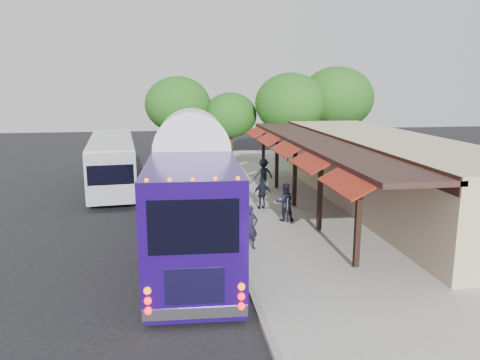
{
  "coord_description": "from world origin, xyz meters",
  "views": [
    {
      "loc": [
        -2.2,
        -18.01,
        6.24
      ],
      "look_at": [
        0.91,
        3.1,
        1.8
      ],
      "focal_mm": 35.0,
      "sensor_mm": 36.0,
      "label": 1
    }
  ],
  "objects_px": {
    "ped_d": "(263,174)",
    "sign_board": "(288,205)",
    "coach_bus": "(193,189)",
    "ped_a": "(250,228)",
    "ped_b": "(285,202)",
    "city_bus": "(112,160)",
    "ped_c": "(262,193)"
  },
  "relations": [
    {
      "from": "city_bus",
      "to": "ped_b",
      "type": "bearing_deg",
      "value": -51.74
    },
    {
      "from": "sign_board",
      "to": "ped_d",
      "type": "bearing_deg",
      "value": 97.89
    },
    {
      "from": "ped_a",
      "to": "ped_b",
      "type": "distance_m",
      "value": 4.02
    },
    {
      "from": "ped_d",
      "to": "sign_board",
      "type": "bearing_deg",
      "value": 76.2
    },
    {
      "from": "coach_bus",
      "to": "ped_a",
      "type": "bearing_deg",
      "value": -27.88
    },
    {
      "from": "coach_bus",
      "to": "ped_a",
      "type": "distance_m",
      "value": 2.69
    },
    {
      "from": "ped_a",
      "to": "ped_d",
      "type": "bearing_deg",
      "value": 56.69
    },
    {
      "from": "ped_b",
      "to": "ped_d",
      "type": "distance_m",
      "value": 6.51
    },
    {
      "from": "ped_b",
      "to": "ped_c",
      "type": "relative_size",
      "value": 1.11
    },
    {
      "from": "ped_a",
      "to": "sign_board",
      "type": "distance_m",
      "value": 3.85
    },
    {
      "from": "ped_b",
      "to": "ped_d",
      "type": "relative_size",
      "value": 0.96
    },
    {
      "from": "city_bus",
      "to": "ped_b",
      "type": "xyz_separation_m",
      "value": [
        8.5,
        -8.75,
        -0.67
      ]
    },
    {
      "from": "ped_d",
      "to": "ped_c",
      "type": "bearing_deg",
      "value": 66.26
    },
    {
      "from": "city_bus",
      "to": "ped_a",
      "type": "height_order",
      "value": "city_bus"
    },
    {
      "from": "ped_a",
      "to": "sign_board",
      "type": "xyz_separation_m",
      "value": [
        2.21,
        3.15,
        -0.03
      ]
    },
    {
      "from": "coach_bus",
      "to": "city_bus",
      "type": "height_order",
      "value": "coach_bus"
    },
    {
      "from": "ped_a",
      "to": "ped_c",
      "type": "bearing_deg",
      "value": 55.19
    },
    {
      "from": "ped_c",
      "to": "ped_d",
      "type": "bearing_deg",
      "value": -113.36
    },
    {
      "from": "coach_bus",
      "to": "sign_board",
      "type": "xyz_separation_m",
      "value": [
        4.26,
        1.95,
        -1.29
      ]
    },
    {
      "from": "ped_c",
      "to": "ped_d",
      "type": "relative_size",
      "value": 0.87
    },
    {
      "from": "coach_bus",
      "to": "sign_board",
      "type": "bearing_deg",
      "value": 27.0
    },
    {
      "from": "sign_board",
      "to": "city_bus",
      "type": "bearing_deg",
      "value": 143.45
    },
    {
      "from": "city_bus",
      "to": "ped_a",
      "type": "relative_size",
      "value": 6.91
    },
    {
      "from": "coach_bus",
      "to": "ped_b",
      "type": "xyz_separation_m",
      "value": [
        4.19,
        2.21,
        -1.24
      ]
    },
    {
      "from": "ped_d",
      "to": "sign_board",
      "type": "relative_size",
      "value": 1.5
    },
    {
      "from": "coach_bus",
      "to": "ped_c",
      "type": "xyz_separation_m",
      "value": [
        3.57,
        4.34,
        -1.32
      ]
    },
    {
      "from": "ped_c",
      "to": "coach_bus",
      "type": "bearing_deg",
      "value": 39.13
    },
    {
      "from": "coach_bus",
      "to": "ped_b",
      "type": "distance_m",
      "value": 4.9
    },
    {
      "from": "ped_c",
      "to": "ped_d",
      "type": "height_order",
      "value": "ped_d"
    },
    {
      "from": "city_bus",
      "to": "ped_b",
      "type": "relative_size",
      "value": 6.7
    },
    {
      "from": "ped_a",
      "to": "ped_c",
      "type": "distance_m",
      "value": 5.75
    },
    {
      "from": "city_bus",
      "to": "sign_board",
      "type": "bearing_deg",
      "value": -52.35
    }
  ]
}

